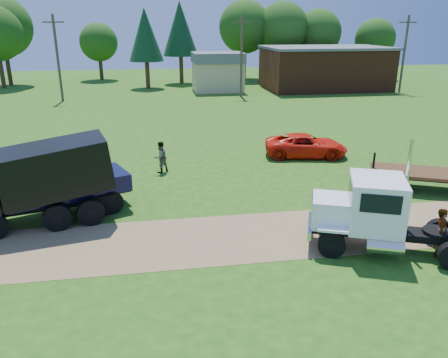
{
  "coord_description": "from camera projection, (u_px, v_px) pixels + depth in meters",
  "views": [
    {
      "loc": [
        -4.19,
        -15.37,
        8.07
      ],
      "look_at": [
        -1.28,
        2.5,
        1.6
      ],
      "focal_mm": 35.0,
      "sensor_mm": 36.0,
      "label": 1
    }
  ],
  "objects": [
    {
      "name": "utility_poles",
      "position": [
        241.0,
        55.0,
        49.48
      ],
      "size": [
        42.2,
        0.28,
        9.0
      ],
      "color": "#433226",
      "rests_on": "ground"
    },
    {
      "name": "white_semi_tractor",
      "position": [
        377.0,
        214.0,
        16.1
      ],
      "size": [
        6.98,
        4.43,
        4.17
      ],
      "rotation": [
        0.0,
        0.0,
        -0.37
      ],
      "color": "black",
      "rests_on": "ground"
    },
    {
      "name": "brick_building",
      "position": [
        324.0,
        68.0,
        56.63
      ],
      "size": [
        15.4,
        10.4,
        5.3
      ],
      "color": "brown",
      "rests_on": "ground"
    },
    {
      "name": "navy_truck",
      "position": [
        43.0,
        187.0,
        18.69
      ],
      "size": [
        6.74,
        4.53,
        2.89
      ],
      "rotation": [
        0.0,
        0.0,
        0.4
      ],
      "color": "maroon",
      "rests_on": "ground"
    },
    {
      "name": "ground",
      "position": [
        265.0,
        235.0,
        17.63
      ],
      "size": [
        140.0,
        140.0,
        0.0
      ],
      "primitive_type": "plane",
      "color": "#215212",
      "rests_on": "ground"
    },
    {
      "name": "orange_pickup",
      "position": [
        306.0,
        145.0,
        27.87
      ],
      "size": [
        5.52,
        3.27,
        1.44
      ],
      "primitive_type": "imported",
      "rotation": [
        0.0,
        0.0,
        1.39
      ],
      "color": "red",
      "rests_on": "ground"
    },
    {
      "name": "tan_shed",
      "position": [
        218.0,
        71.0,
        54.6
      ],
      "size": [
        6.2,
        5.4,
        4.7
      ],
      "color": "tan",
      "rests_on": "ground"
    },
    {
      "name": "dirt_track",
      "position": [
        265.0,
        235.0,
        17.63
      ],
      "size": [
        120.0,
        4.2,
        0.01
      ],
      "primitive_type": "cube",
      "color": "brown",
      "rests_on": "ground"
    },
    {
      "name": "tree_row",
      "position": [
        186.0,
        31.0,
        61.72
      ],
      "size": [
        59.82,
        15.48,
        11.56
      ],
      "color": "#341F15",
      "rests_on": "ground"
    },
    {
      "name": "black_dump_truck",
      "position": [
        18.0,
        181.0,
        17.87
      ],
      "size": [
        8.44,
        4.29,
        3.58
      ],
      "rotation": [
        0.0,
        0.0,
        0.24
      ],
      "color": "black",
      "rests_on": "ground"
    },
    {
      "name": "spectator_b",
      "position": [
        161.0,
        157.0,
        24.8
      ],
      "size": [
        1.1,
        1.05,
        1.79
      ],
      "primitive_type": "imported",
      "rotation": [
        0.0,
        0.0,
        3.73
      ],
      "color": "#999999",
      "rests_on": "ground"
    },
    {
      "name": "spectator_a",
      "position": [
        441.0,
        233.0,
        15.78
      ],
      "size": [
        0.76,
        0.81,
        1.86
      ],
      "primitive_type": "imported",
      "rotation": [
        0.0,
        0.0,
        0.95
      ],
      "color": "#999999",
      "rests_on": "ground"
    },
    {
      "name": "flatbed_trailer",
      "position": [
        444.0,
        177.0,
        21.95
      ],
      "size": [
        7.25,
        4.8,
        1.79
      ],
      "rotation": [
        0.0,
        0.0,
        -0.43
      ],
      "color": "#392312",
      "rests_on": "ground"
    }
  ]
}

